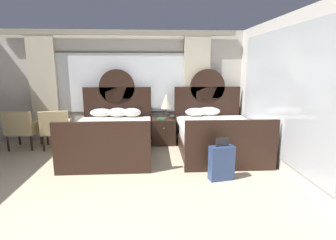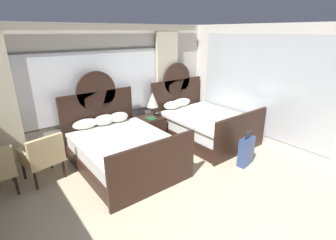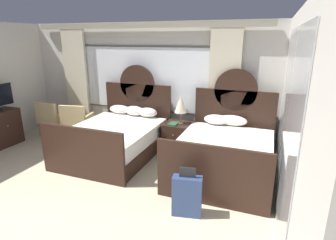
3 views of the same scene
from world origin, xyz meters
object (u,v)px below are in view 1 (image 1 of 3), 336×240
armchair_by_window_left (56,127)px  suitcase_on_floor (221,163)px  bed_near_window (112,136)px  table_lamp_on_nightstand (166,101)px  nightstand_between_beds (163,131)px  book_on_nightstand (161,119)px  armchair_by_window_centre (22,128)px  bed_near_mirror (216,135)px

armchair_by_window_left → suitcase_on_floor: (3.30, -1.87, -0.20)m
bed_near_window → table_lamp_on_nightstand: size_ratio=3.65×
nightstand_between_beds → book_on_nightstand: bearing=-117.1°
suitcase_on_floor → book_on_nightstand: bearing=114.5°
book_on_nightstand → suitcase_on_floor: 2.23m
suitcase_on_floor → nightstand_between_beds: bearing=112.1°
armchair_by_window_left → armchair_by_window_centre: (-0.73, -0.00, 0.00)m
armchair_by_window_centre → suitcase_on_floor: bearing=-24.9°
bed_near_window → nightstand_between_beds: 1.29m
bed_near_window → suitcase_on_floor: bearing=-36.6°
table_lamp_on_nightstand → armchair_by_window_left: (-2.51, -0.24, -0.53)m
bed_near_window → nightstand_between_beds: size_ratio=3.63×
bed_near_mirror → table_lamp_on_nightstand: bearing=148.3°
armchair_by_window_left → nightstand_between_beds: bearing=5.7°
bed_near_window → armchair_by_window_centre: 2.10m
suitcase_on_floor → bed_near_window: bearing=143.4°
table_lamp_on_nightstand → suitcase_on_floor: bearing=-69.5°
bed_near_mirror → book_on_nightstand: size_ratio=8.46×
bed_near_window → book_on_nightstand: bearing=26.8°
nightstand_between_beds → book_on_nightstand: (-0.06, -0.11, 0.32)m
table_lamp_on_nightstand → armchair_by_window_left: 2.58m
bed_near_window → armchair_by_window_left: bed_near_window is taller
table_lamp_on_nightstand → suitcase_on_floor: 2.37m
nightstand_between_beds → bed_near_mirror: bearing=-30.4°
table_lamp_on_nightstand → suitcase_on_floor: table_lamp_on_nightstand is taller
bed_near_window → suitcase_on_floor: 2.47m
bed_near_mirror → table_lamp_on_nightstand: 1.39m
bed_near_window → suitcase_on_floor: bed_near_window is taller
bed_near_window → book_on_nightstand: (1.06, 0.54, 0.25)m
book_on_nightstand → suitcase_on_floor: bearing=-65.5°
bed_near_mirror → book_on_nightstand: bed_near_mirror is taller
book_on_nightstand → armchair_by_window_left: size_ratio=0.30×
bed_near_window → table_lamp_on_nightstand: (1.19, 0.64, 0.65)m
armchair_by_window_left → table_lamp_on_nightstand: bearing=5.4°
nightstand_between_beds → armchair_by_window_centre: 3.19m
table_lamp_on_nightstand → nightstand_between_beds: bearing=173.6°
armchair_by_window_left → armchair_by_window_centre: bearing=-179.9°
bed_near_mirror → armchair_by_window_left: size_ratio=2.50×
bed_near_window → nightstand_between_beds: (1.12, 0.65, -0.07)m
suitcase_on_floor → armchair_by_window_left: bearing=150.4°
bed_near_mirror → armchair_by_window_left: bearing=173.4°
nightstand_between_beds → table_lamp_on_nightstand: bearing=-6.4°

